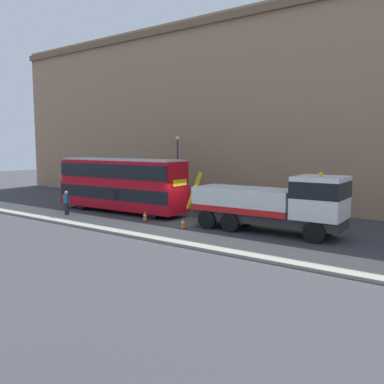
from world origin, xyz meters
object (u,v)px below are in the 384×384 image
traffic_cone_near_bus (145,216)px  double_decker_bus (121,183)px  recovery_tow_truck (273,203)px  street_lamp (178,164)px  traffic_cone_midway (183,223)px  pedestrian_onlooker (66,203)px

traffic_cone_near_bus → double_decker_bus: bearing=157.4°
recovery_tow_truck → double_decker_bus: size_ratio=0.92×
double_decker_bus → street_lamp: bearing=84.1°
traffic_cone_midway → pedestrian_onlooker: bearing=-169.6°
double_decker_bus → street_lamp: street_lamp is taller
street_lamp → traffic_cone_midway: bearing=-49.6°
street_lamp → recovery_tow_truck: bearing=-27.5°
recovery_tow_truck → street_lamp: 13.77m
recovery_tow_truck → pedestrian_onlooker: size_ratio=5.96×
pedestrian_onlooker → street_lamp: (1.97, 10.14, 2.49)m
pedestrian_onlooker → traffic_cone_midway: pedestrian_onlooker is taller
pedestrian_onlooker → traffic_cone_near_bus: 6.00m
recovery_tow_truck → traffic_cone_near_bus: (-8.53, -1.68, -1.42)m
traffic_cone_near_bus → street_lamp: size_ratio=0.12×
double_decker_bus → traffic_cone_near_bus: 4.72m
double_decker_bus → traffic_cone_midway: size_ratio=15.44×
traffic_cone_midway → double_decker_bus: bearing=164.3°
pedestrian_onlooker → traffic_cone_midway: size_ratio=2.38×
double_decker_bus → traffic_cone_near_bus: (3.99, -1.66, -1.89)m
double_decker_bus → pedestrian_onlooker: 4.31m
double_decker_bus → pedestrian_onlooker: (-1.57, -3.81, -1.25)m
traffic_cone_near_bus → street_lamp: (-3.59, 7.98, 3.13)m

